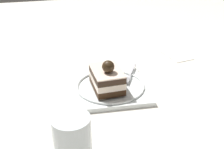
# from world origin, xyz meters

# --- Properties ---
(ground_plane) EXTENTS (2.40, 2.40, 0.00)m
(ground_plane) POSITION_xyz_m (0.00, 0.00, 0.00)
(ground_plane) COLOR silver
(dessert_plate) EXTENTS (0.21, 0.21, 0.02)m
(dessert_plate) POSITION_xyz_m (-0.01, 0.00, 0.01)
(dessert_plate) COLOR white
(dessert_plate) RESTS_ON ground_plane
(cake_slice) EXTENTS (0.10, 0.07, 0.08)m
(cake_slice) POSITION_xyz_m (-0.00, -0.01, 0.05)
(cake_slice) COLOR #372212
(cake_slice) RESTS_ON dessert_plate
(fork) EXTENTS (0.11, 0.07, 0.00)m
(fork) POSITION_xyz_m (-0.06, 0.07, 0.02)
(fork) COLOR silver
(fork) RESTS_ON dessert_plate
(drink_glass_near) EXTENTS (0.07, 0.07, 0.10)m
(drink_glass_near) POSITION_xyz_m (0.22, -0.13, 0.05)
(drink_glass_near) COLOR silver
(drink_glass_near) RESTS_ON ground_plane
(folded_napkin) EXTENTS (0.13, 0.09, 0.00)m
(folded_napkin) POSITION_xyz_m (-0.19, 0.28, 0.00)
(folded_napkin) COLOR white
(folded_napkin) RESTS_ON ground_plane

